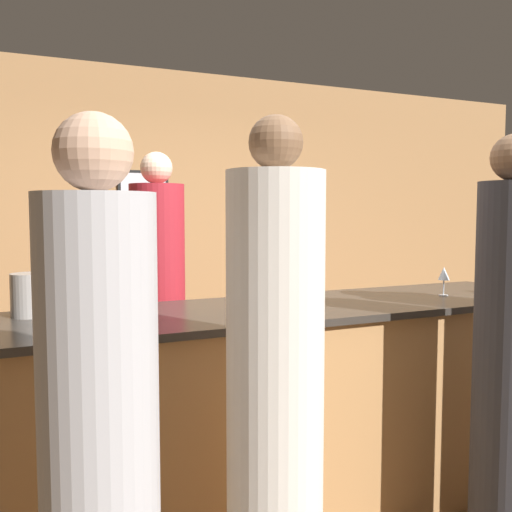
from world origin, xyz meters
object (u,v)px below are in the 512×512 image
object	(u,v)px
guest_1	(100,450)
guest_2	(275,403)
bartender	(158,321)
guest_0	(508,364)
ice_bucket	(30,295)
wine_bottle_0	(299,279)

from	to	relation	value
guest_1	guest_2	xyz separation A→B (m)	(0.63, 0.10, 0.02)
bartender	guest_2	xyz separation A→B (m)	(0.01, -1.58, -0.01)
bartender	guest_0	world-z (taller)	bartender
bartender	guest_2	distance (m)	1.58
guest_2	ice_bucket	distance (m)	1.28
guest_1	guest_2	size ratio (longest dim) A/B	0.97
bartender	guest_0	size ratio (longest dim) A/B	1.01
bartender	wine_bottle_0	bearing A→B (deg)	127.55
guest_0	wine_bottle_0	distance (m)	1.07
guest_0	ice_bucket	size ratio (longest dim) A/B	9.62
bartender	guest_0	bearing A→B (deg)	125.93
guest_0	guest_1	world-z (taller)	guest_0
bartender	guest_2	size ratio (longest dim) A/B	1.01
guest_1	guest_0	bearing A→B (deg)	3.32
guest_1	wine_bottle_0	world-z (taller)	guest_1
bartender	wine_bottle_0	distance (m)	0.98
bartender	ice_bucket	xyz separation A→B (m)	(-0.75, -0.60, 0.29)
wine_bottle_0	guest_2	bearing A→B (deg)	-123.31
guest_1	ice_bucket	bearing A→B (deg)	96.98
ice_bucket	guest_2	bearing A→B (deg)	-52.18
guest_2	guest_1	bearing A→B (deg)	-170.60
guest_0	wine_bottle_0	xyz separation A→B (m)	(-0.58, 0.85, 0.31)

